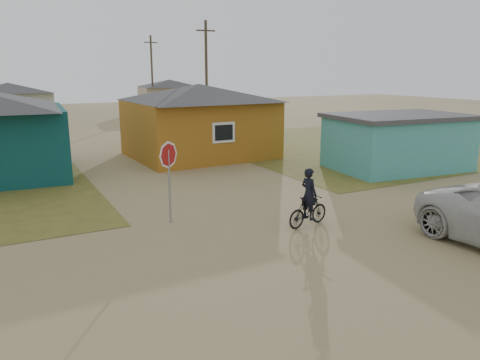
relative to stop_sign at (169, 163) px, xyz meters
name	(u,v)px	position (x,y,z in m)	size (l,w,h in m)	color
ground	(318,247)	(2.81, -3.80, -1.87)	(120.00, 120.00, 0.00)	#968357
grass_ne	(371,143)	(16.81, 9.20, -1.86)	(20.00, 18.00, 0.00)	olive
house_yellow	(199,119)	(5.31, 10.20, 0.14)	(7.72, 6.76, 3.90)	#9C6018
shed_turquoise	(398,141)	(12.31, 2.70, -0.56)	(6.71, 4.93, 2.60)	teal
house_pale_west	(10,104)	(-3.19, 30.20, -0.01)	(7.04, 6.15, 3.60)	#AAB69D
house_beige_east	(170,96)	(12.81, 36.20, -0.01)	(6.95, 6.05, 3.60)	tan
utility_pole_near	(206,77)	(9.31, 18.20, 2.27)	(1.40, 0.20, 8.00)	#473C2B
utility_pole_far	(152,75)	(10.31, 34.20, 2.27)	(1.40, 0.20, 8.00)	#473C2B
stop_sign	(169,163)	(0.00, 0.00, 0.00)	(0.83, 0.18, 2.55)	gray
cyclist	(308,205)	(3.57, -2.26, -1.21)	(1.65, 0.74, 1.80)	black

